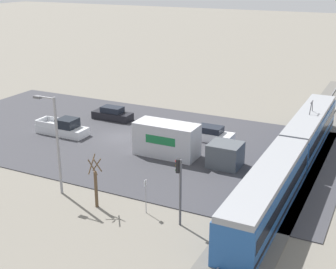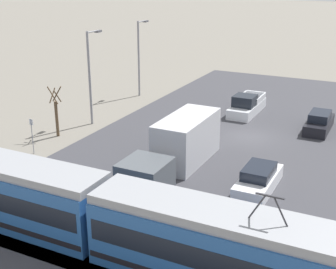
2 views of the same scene
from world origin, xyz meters
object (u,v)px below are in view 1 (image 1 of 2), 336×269
object	(u,v)px
light_rail_tram	(291,157)
pickup_truck	(63,128)
traffic_light_pole	(179,183)
street_lamp_mid_block	(55,139)
no_parking_sign	(146,193)
sedan_car_1	(210,134)
box_truck	(180,143)
sedan_car_0	(112,114)
street_tree	(96,184)

from	to	relation	value
light_rail_tram	pickup_truck	xyz separation A→B (m)	(0.43, -23.73, -0.94)
pickup_truck	traffic_light_pole	size ratio (longest dim) A/B	1.18
street_lamp_mid_block	no_parking_sign	xyz separation A→B (m)	(-0.19, 7.63, -2.94)
traffic_light_pole	sedan_car_1	bearing A→B (deg)	-165.50
traffic_light_pole	street_lamp_mid_block	size ratio (longest dim) A/B	0.62
light_rail_tram	street_lamp_mid_block	size ratio (longest dim) A/B	3.93
box_truck	street_lamp_mid_block	distance (m)	12.27
light_rail_tram	box_truck	world-z (taller)	light_rail_tram
box_truck	pickup_truck	bearing A→B (deg)	-91.44
sedan_car_0	street_tree	bearing A→B (deg)	29.72
sedan_car_0	street_lamp_mid_block	world-z (taller)	street_lamp_mid_block
sedan_car_1	no_parking_sign	bearing A→B (deg)	5.09
sedan_car_1	street_lamp_mid_block	distance (m)	17.76
street_tree	street_lamp_mid_block	bearing A→B (deg)	-98.97
sedan_car_1	no_parking_sign	xyz separation A→B (m)	(16.01, 1.43, 0.87)
traffic_light_pole	street_lamp_mid_block	world-z (taller)	street_lamp_mid_block
pickup_truck	street_lamp_mid_block	size ratio (longest dim) A/B	0.73
box_truck	light_rail_tram	bearing A→B (deg)	94.47
traffic_light_pole	street_tree	bearing A→B (deg)	-86.55
light_rail_tram	traffic_light_pole	world-z (taller)	traffic_light_pole
box_truck	traffic_light_pole	world-z (taller)	traffic_light_pole
pickup_truck	light_rail_tram	bearing A→B (deg)	91.04
pickup_truck	no_parking_sign	distance (m)	19.22
sedan_car_1	light_rail_tram	bearing A→B (deg)	62.22
box_truck	sedan_car_0	bearing A→B (deg)	-120.47
street_lamp_mid_block	pickup_truck	bearing A→B (deg)	-142.72
street_tree	no_parking_sign	world-z (taller)	street_tree
box_truck	sedan_car_0	distance (m)	13.87
light_rail_tram	box_truck	xyz separation A→B (m)	(0.78, -9.94, -0.19)
sedan_car_0	traffic_light_pole	xyz separation A→B (m)	(17.81, 16.90, 2.45)
sedan_car_1	street_tree	world-z (taller)	street_tree
no_parking_sign	light_rail_tram	bearing A→B (deg)	145.05
sedan_car_0	sedan_car_1	distance (m)	12.73
sedan_car_0	traffic_light_pole	bearing A→B (deg)	43.50
pickup_truck	street_lamp_mid_block	distance (m)	14.21
light_rail_tram	street_lamp_mid_block	distance (m)	19.35
pickup_truck	sedan_car_1	bearing A→B (deg)	110.02
box_truck	sedan_car_1	distance (m)	5.74
light_rail_tram	street_lamp_mid_block	xyz separation A→B (m)	(11.34, -15.43, 2.79)
sedan_car_0	no_parking_sign	size ratio (longest dim) A/B	1.83
traffic_light_pole	sedan_car_0	bearing A→B (deg)	-136.50
sedan_car_0	sedan_car_1	xyz separation A→B (m)	(1.39, 12.66, -0.02)
box_truck	no_parking_sign	distance (m)	10.59
street_lamp_mid_block	no_parking_sign	distance (m)	8.18
sedan_car_0	box_truck	bearing A→B (deg)	59.53
pickup_truck	street_lamp_mid_block	world-z (taller)	street_lamp_mid_block
sedan_car_0	street_lamp_mid_block	bearing A→B (deg)	20.14
sedan_car_1	street_tree	size ratio (longest dim) A/B	1.18
traffic_light_pole	no_parking_sign	size ratio (longest dim) A/B	1.87
pickup_truck	no_parking_sign	xyz separation A→B (m)	(10.72, 15.94, 0.79)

